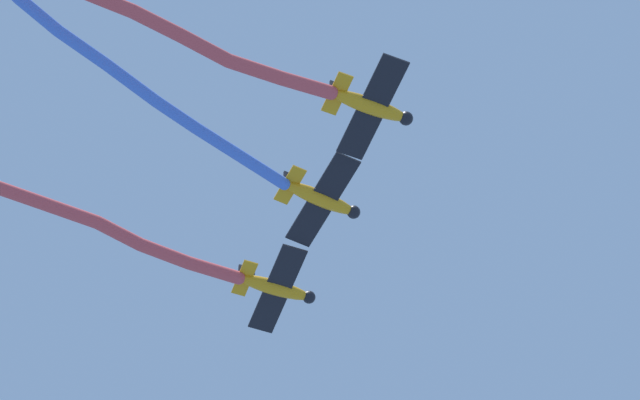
% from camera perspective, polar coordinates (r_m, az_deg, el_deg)
% --- Properties ---
extents(airplane_lead, '(6.59, 6.03, 1.83)m').
position_cam_1_polar(airplane_lead, '(79.93, 2.21, 4.02)').
color(airplane_lead, orange).
extents(airplane_left_wing, '(6.86, 5.87, 1.83)m').
position_cam_1_polar(airplane_left_wing, '(83.85, 0.08, 0.05)').
color(airplane_left_wing, orange).
extents(smoke_trail_left_wing, '(10.11, 21.62, 3.60)m').
position_cam_1_polar(smoke_trail_left_wing, '(81.49, -8.08, 5.14)').
color(smoke_trail_left_wing, '#4C75DB').
extents(airplane_right_wing, '(6.47, 6.18, 1.83)m').
position_cam_1_polar(airplane_right_wing, '(87.75, -1.86, -3.77)').
color(airplane_right_wing, orange).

